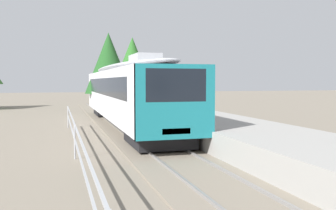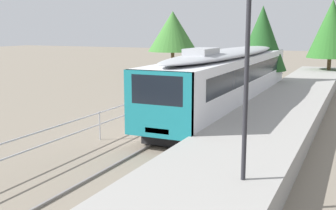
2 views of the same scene
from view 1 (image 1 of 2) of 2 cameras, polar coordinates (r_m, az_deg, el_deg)
ground_plane at (r=14.32m, az=-12.91°, el=-7.16°), size 160.00×160.00×0.00m
track_rails at (r=14.79m, az=-1.15°, el=-6.59°), size 3.20×60.00×0.14m
commuter_train at (r=21.76m, az=-6.25°, el=2.24°), size 2.82×19.06×3.74m
station_platform at (r=15.88m, az=10.27°, el=-4.43°), size 3.90×60.00×0.90m
tree_behind_carpark at (r=41.82m, az=-5.43°, el=6.50°), size 4.35×4.35×7.52m
tree_behind_station_far at (r=29.98m, az=-9.01°, el=6.29°), size 3.73×3.73×6.47m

